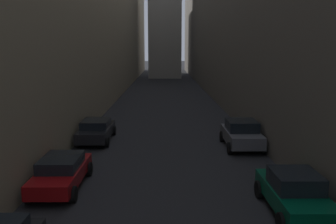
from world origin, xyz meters
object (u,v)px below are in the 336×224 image
(parked_car_right_far, at_px, (242,134))
(parked_car_left_third, at_px, (61,172))
(parked_car_left_far, at_px, (96,130))
(parked_car_right_third, at_px, (294,193))

(parked_car_right_far, bearing_deg, parked_car_left_third, 125.02)
(parked_car_left_far, height_order, parked_car_right_far, parked_car_right_far)
(parked_car_left_third, relative_size, parked_car_left_far, 0.96)
(parked_car_left_third, relative_size, parked_car_right_far, 1.08)
(parked_car_left_third, height_order, parked_car_right_far, parked_car_right_far)
(parked_car_right_third, relative_size, parked_car_right_far, 1.03)
(parked_car_left_third, xyz_separation_m, parked_car_right_third, (8.80, -2.47, 0.07))
(parked_car_right_far, bearing_deg, parked_car_right_third, -180.00)
(parked_car_left_far, distance_m, parked_car_right_far, 8.95)
(parked_car_left_far, xyz_separation_m, parked_car_right_third, (8.80, -10.25, 0.06))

